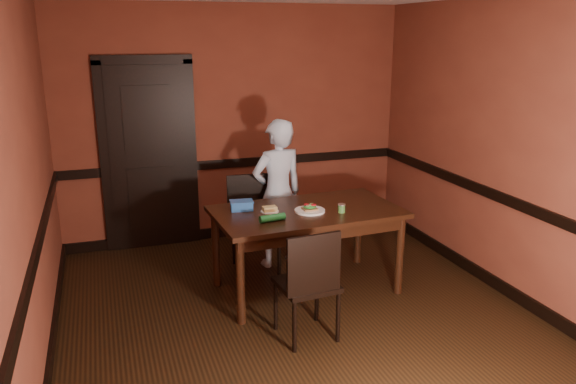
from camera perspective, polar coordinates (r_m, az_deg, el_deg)
floor at (r=4.93m, az=1.33°, el=-12.90°), size 4.00×4.50×0.01m
wall_back at (r=6.56m, az=-5.35°, el=6.82°), size 4.00×0.02×2.70m
wall_front at (r=2.55m, az=19.21°, el=-8.62°), size 4.00×0.02×2.70m
wall_left at (r=4.22m, az=-25.02°, el=0.33°), size 0.02×4.50×2.70m
wall_right at (r=5.45m, az=21.67°, el=3.92°), size 0.02×4.50×2.70m
dado_back at (r=6.63m, az=-5.22°, el=2.96°), size 4.00×0.03×0.10m
dado_left at (r=4.35m, az=-24.13°, el=-5.38°), size 0.03×4.50×0.10m
dado_right at (r=5.54m, az=21.08°, el=-0.64°), size 0.03×4.50×0.10m
baseboard_back at (r=6.87m, az=-5.05°, el=-3.89°), size 4.00×0.03×0.12m
baseboard_left at (r=4.70m, az=-22.95°, el=-15.00°), size 0.03×4.50×0.12m
baseboard_right at (r=5.82m, az=20.26°, el=-8.60°), size 0.03×4.50×0.12m
door at (r=6.42m, az=-13.94°, el=3.88°), size 1.05×0.07×2.20m
dining_table at (r=5.32m, az=1.87°, el=-5.91°), size 1.76×1.05×0.80m
chair_far at (r=5.74m, az=-3.32°, el=-3.36°), size 0.48×0.48×0.97m
chair_near at (r=4.50m, az=1.89°, el=-9.13°), size 0.47×0.47×0.94m
person at (r=5.79m, az=-1.05°, el=-0.17°), size 0.62×0.46×1.55m
sandwich_plate at (r=5.12m, az=2.23°, el=-1.79°), size 0.28×0.28×0.07m
sauce_jar at (r=5.11m, az=5.47°, el=-1.64°), size 0.07×0.07×0.08m
cheese_saucer at (r=5.11m, az=-1.88°, el=-1.82°), size 0.17×0.17×0.05m
food_tub at (r=5.18m, az=-4.74°, el=-1.36°), size 0.23×0.17×0.09m
wrapped_veg at (r=4.85m, az=-1.60°, el=-2.65°), size 0.24×0.10×0.06m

